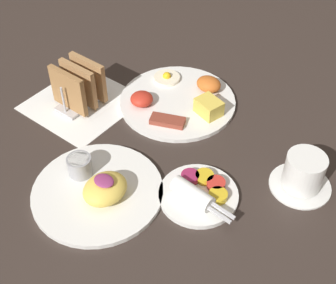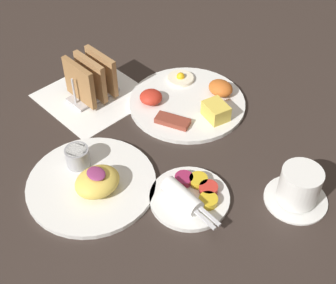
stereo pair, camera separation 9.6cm
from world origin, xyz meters
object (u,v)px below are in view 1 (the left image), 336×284
object	(u,v)px
plate_foreground	(98,188)
coffee_cup	(303,174)
plate_breakfast	(180,100)
toast_rack	(79,86)
plate_condiments	(199,193)

from	to	relation	value
plate_foreground	coffee_cup	size ratio (longest dim) A/B	2.10
plate_breakfast	toast_rack	world-z (taller)	toast_rack
plate_condiments	coffee_cup	xyz separation A→B (m)	(0.14, 0.14, 0.02)
plate_breakfast	plate_condiments	bearing A→B (deg)	-45.84
plate_foreground	toast_rack	bearing A→B (deg)	141.94
coffee_cup	plate_foreground	bearing A→B (deg)	-139.56
plate_foreground	toast_rack	distance (m)	0.28
plate_condiments	toast_rack	world-z (taller)	toast_rack
plate_condiments	toast_rack	bearing A→B (deg)	170.72
plate_foreground	coffee_cup	xyz separation A→B (m)	(0.30, 0.25, 0.02)
plate_breakfast	coffee_cup	world-z (taller)	coffee_cup
plate_foreground	toast_rack	size ratio (longest dim) A/B	2.17
toast_rack	plate_breakfast	bearing A→B (deg)	37.87
plate_condiments	coffee_cup	world-z (taller)	coffee_cup
plate_condiments	plate_foreground	size ratio (longest dim) A/B	0.66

